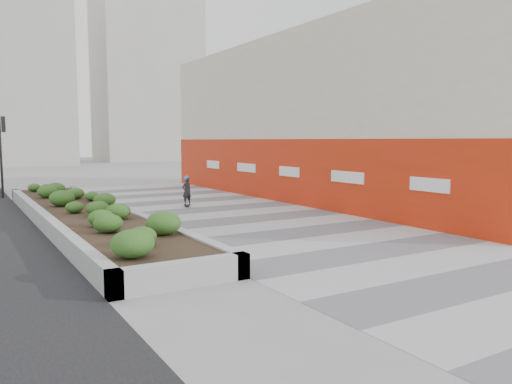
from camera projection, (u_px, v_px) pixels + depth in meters
ground at (335, 243)px, 14.38m from camera, size 160.00×160.00×0.00m
walkway at (278, 227)px, 16.94m from camera, size 8.00×36.00×0.01m
building at (328, 120)px, 25.20m from camera, size 6.04×24.08×8.00m
planter at (84, 213)px, 17.49m from camera, size 3.00×18.00×0.90m
traffic_signal_near at (2, 144)px, 25.32m from camera, size 0.33×0.28×4.20m
distant_bldg_north_r at (147, 77)px, 71.99m from camera, size 14.00×10.00×24.00m
manhole_cover at (290, 226)px, 17.20m from camera, size 0.44×0.44×0.01m
skateboarder at (187, 191)px, 22.05m from camera, size 0.50×0.74×1.39m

